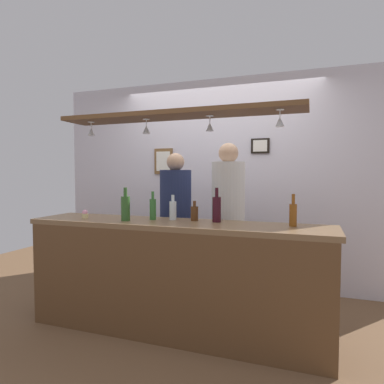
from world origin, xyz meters
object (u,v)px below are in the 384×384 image
object	(u,v)px
bottle_soda_clear	(173,210)
bottle_beer_amber_tall	(293,214)
bottle_beer_brown_stubby	(194,213)
cupcake	(85,214)
bottle_beer_green_import	(153,208)
bottle_wine_dark_red	(217,209)
picture_frame_caricature	(163,161)
person_right_white_patterned_shirt	(228,210)
bottle_champagne_green	(126,208)
person_middle_navy_shirt	(176,213)
picture_frame_upper_small	(260,146)

from	to	relation	value
bottle_soda_clear	bottle_beer_amber_tall	xyz separation A→B (m)	(1.06, -0.03, 0.01)
bottle_beer_brown_stubby	cupcake	world-z (taller)	bottle_beer_brown_stubby
bottle_beer_green_import	bottle_beer_amber_tall	bearing A→B (deg)	1.08
bottle_wine_dark_red	bottle_beer_green_import	bearing A→B (deg)	-175.06
picture_frame_caricature	bottle_beer_brown_stubby	bearing A→B (deg)	-55.29
person_right_white_patterned_shirt	bottle_soda_clear	world-z (taller)	person_right_white_patterned_shirt
bottle_champagne_green	bottle_wine_dark_red	world-z (taller)	same
person_middle_navy_shirt	bottle_champagne_green	size ratio (longest dim) A/B	5.44
bottle_beer_brown_stubby	bottle_beer_green_import	size ratio (longest dim) A/B	0.69
bottle_beer_amber_tall	person_right_white_patterned_shirt	bearing A→B (deg)	139.78
bottle_wine_dark_red	bottle_beer_amber_tall	xyz separation A→B (m)	(0.64, -0.03, -0.02)
person_right_white_patterned_shirt	picture_frame_upper_small	xyz separation A→B (m)	(0.21, 0.75, 0.70)
bottle_soda_clear	cupcake	distance (m)	0.87
bottle_soda_clear	bottle_champagne_green	xyz separation A→B (m)	(-0.38, -0.20, 0.03)
bottle_champagne_green	bottle_beer_amber_tall	bearing A→B (deg)	6.85
bottle_wine_dark_red	bottle_beer_green_import	world-z (taller)	bottle_wine_dark_red
person_middle_navy_shirt	person_right_white_patterned_shirt	distance (m)	0.59
person_right_white_patterned_shirt	bottle_beer_amber_tall	bearing A→B (deg)	-40.22
bottle_champagne_green	bottle_beer_amber_tall	world-z (taller)	bottle_champagne_green
person_right_white_patterned_shirt	bottle_beer_brown_stubby	distance (m)	0.56
picture_frame_upper_small	bottle_wine_dark_red	bearing A→B (deg)	-98.06
bottle_champagne_green	person_right_white_patterned_shirt	bearing A→B (deg)	44.03
person_right_white_patterned_shirt	bottle_wine_dark_red	bearing A→B (deg)	-87.09
bottle_beer_brown_stubby	bottle_beer_amber_tall	xyz separation A→B (m)	(0.85, -0.04, 0.03)
cupcake	picture_frame_caricature	distance (m)	1.55
person_middle_navy_shirt	picture_frame_caricature	distance (m)	1.07
bottle_beer_amber_tall	picture_frame_upper_small	xyz separation A→B (m)	(-0.46, 1.32, 0.66)
bottle_champagne_green	bottle_wine_dark_red	distance (m)	0.82
bottle_beer_green_import	picture_frame_upper_small	xyz separation A→B (m)	(0.78, 1.34, 0.65)
picture_frame_caricature	person_right_white_patterned_shirt	bearing A→B (deg)	-35.08
bottle_champagne_green	cupcake	world-z (taller)	bottle_champagne_green
person_right_white_patterned_shirt	bottle_wine_dark_red	size ratio (longest dim) A/B	5.74
person_middle_navy_shirt	bottle_beer_brown_stubby	bearing A→B (deg)	-52.81
bottle_beer_brown_stubby	bottle_champagne_green	bearing A→B (deg)	-160.39
cupcake	bottle_wine_dark_red	bearing A→B (deg)	6.96
person_middle_navy_shirt	bottle_beer_brown_stubby	world-z (taller)	person_middle_navy_shirt
bottle_beer_brown_stubby	bottle_wine_dark_red	size ratio (longest dim) A/B	0.60
person_right_white_patterned_shirt	bottle_soda_clear	size ratio (longest dim) A/B	7.48
bottle_soda_clear	bottle_beer_green_import	world-z (taller)	bottle_beer_green_import
bottle_soda_clear	bottle_beer_brown_stubby	bearing A→B (deg)	2.84
bottle_champagne_green	picture_frame_caricature	xyz separation A→B (m)	(-0.30, 1.49, 0.47)
bottle_soda_clear	picture_frame_upper_small	size ratio (longest dim) A/B	1.05
person_middle_navy_shirt	bottle_wine_dark_red	xyz separation A→B (m)	(0.61, -0.54, 0.12)
cupcake	picture_frame_upper_small	bearing A→B (deg)	44.92
person_right_white_patterned_shirt	cupcake	distance (m)	1.42
cupcake	bottle_beer_green_import	bearing A→B (deg)	8.72
bottle_beer_brown_stubby	bottle_wine_dark_red	world-z (taller)	bottle_wine_dark_red
person_middle_navy_shirt	bottle_beer_green_import	xyz separation A→B (m)	(0.02, -0.59, 0.11)
bottle_wine_dark_red	picture_frame_caricature	bearing A→B (deg)	130.38
bottle_beer_amber_tall	cupcake	world-z (taller)	bottle_beer_amber_tall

